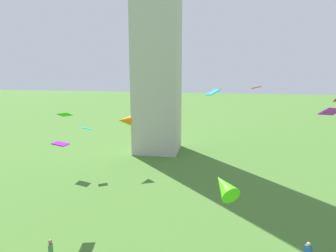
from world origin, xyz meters
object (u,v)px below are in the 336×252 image
kite_flying_4 (60,144)px  kite_flying_7 (65,115)px  kite_flying_2 (331,112)px  kite_flying_5 (124,121)px  kite_flying_8 (213,92)px  kite_flying_9 (256,88)px  kite_flying_0 (87,128)px  kite_flying_3 (224,186)px  person_0 (51,251)px

kite_flying_4 → kite_flying_7: bearing=-161.7°
kite_flying_2 → kite_flying_4: bearing=-41.7°
kite_flying_5 → kite_flying_8: kite_flying_8 is taller
kite_flying_8 → kite_flying_9: 7.31m
kite_flying_0 → kite_flying_9: size_ratio=1.25×
kite_flying_7 → kite_flying_3: bearing=154.3°
kite_flying_3 → kite_flying_5: bearing=-86.5°
person_0 → kite_flying_4: kite_flying_4 is taller
kite_flying_2 → kite_flying_7: (-22.94, 14.12, -3.14)m
kite_flying_0 → kite_flying_3: (14.49, -13.79, -0.11)m
kite_flying_0 → kite_flying_7: bearing=144.4°
kite_flying_8 → kite_flying_0: bearing=-69.8°
kite_flying_5 → kite_flying_7: 6.64m
kite_flying_2 → kite_flying_4: (-17.82, 3.23, -3.41)m
person_0 → kite_flying_2: 18.00m
person_0 → kite_flying_3: kite_flying_3 is taller
kite_flying_0 → kite_flying_7: kite_flying_7 is taller
kite_flying_5 → kite_flying_9: (13.75, -2.10, 4.00)m
kite_flying_0 → kite_flying_2: 24.53m
kite_flying_8 → kite_flying_9: (3.94, 6.16, -0.08)m
kite_flying_7 → kite_flying_8: bearing=170.4°
kite_flying_0 → kite_flying_8: 15.73m
person_0 → kite_flying_9: bearing=-68.2°
kite_flying_0 → kite_flying_8: (13.53, -6.50, 4.73)m
kite_flying_7 → kite_flying_4: bearing=129.6°
kite_flying_2 → kite_flying_5: size_ratio=0.75×
kite_flying_2 → kite_flying_9: size_ratio=1.48×
kite_flying_3 → kite_flying_8: bearing=-113.7°
kite_flying_7 → kite_flying_5: bearing=-157.1°
kite_flying_9 → kite_flying_0: bearing=170.0°
kite_flying_3 → kite_flying_5: 18.94m
kite_flying_0 → kite_flying_7: 3.20m
kite_flying_0 → kite_flying_5: bearing=5.5°
kite_flying_0 → kite_flying_4: size_ratio=0.79×
kite_flying_2 → kite_flying_3: bearing=-26.7°
kite_flying_5 → kite_flying_7: kite_flying_7 is taller
kite_flying_0 → kite_flying_8: size_ratio=0.95×
kite_flying_2 → kite_flying_8: bearing=-77.4°
person_0 → kite_flying_3: 11.02m
kite_flying_2 → kite_flying_4: size_ratio=0.94×
kite_flying_4 → kite_flying_5: 11.95m
kite_flying_9 → kite_flying_3: bearing=-111.4°
kite_flying_8 → kite_flying_9: bearing=-166.8°
kite_flying_4 → kite_flying_5: kite_flying_5 is taller
person_0 → kite_flying_7: (-7.24, 16.87, 5.24)m
kite_flying_0 → kite_flying_9: (17.46, -0.34, 4.65)m
kite_flying_3 → kite_flying_9: (2.98, 13.45, 4.76)m
kite_flying_0 → kite_flying_5: 4.16m
kite_flying_0 → kite_flying_7: (-2.82, 0.79, 1.28)m
kite_flying_4 → kite_flying_8: 12.37m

